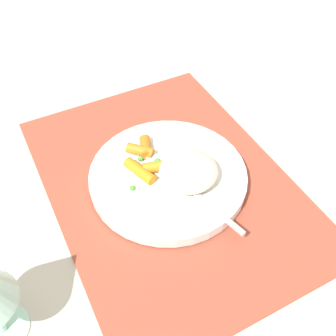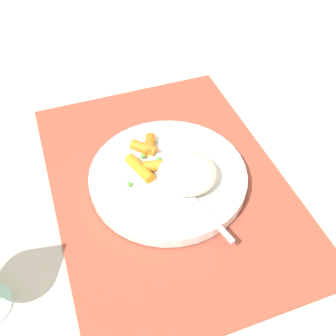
{
  "view_description": "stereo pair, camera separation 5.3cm",
  "coord_description": "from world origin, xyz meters",
  "px_view_note": "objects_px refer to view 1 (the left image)",
  "views": [
    {
      "loc": [
        -0.35,
        0.18,
        0.47
      ],
      "look_at": [
        0.0,
        0.0,
        0.03
      ],
      "focal_mm": 42.65,
      "sensor_mm": 36.0,
      "label": 1
    },
    {
      "loc": [
        -0.37,
        0.13,
        0.47
      ],
      "look_at": [
        0.0,
        0.0,
        0.03
      ],
      "focal_mm": 42.65,
      "sensor_mm": 36.0,
      "label": 2
    }
  ],
  "objects_px": {
    "plate": "(168,177)",
    "carrot_portion": "(146,160)",
    "rice_mound": "(189,171)",
    "fork": "(180,182)"
  },
  "relations": [
    {
      "from": "rice_mound",
      "to": "carrot_portion",
      "type": "height_order",
      "value": "rice_mound"
    },
    {
      "from": "plate",
      "to": "carrot_portion",
      "type": "distance_m",
      "value": 0.04
    },
    {
      "from": "plate",
      "to": "rice_mound",
      "type": "distance_m",
      "value": 0.04
    },
    {
      "from": "carrot_portion",
      "to": "plate",
      "type": "bearing_deg",
      "value": -147.15
    },
    {
      "from": "plate",
      "to": "carrot_portion",
      "type": "height_order",
      "value": "carrot_portion"
    },
    {
      "from": "plate",
      "to": "rice_mound",
      "type": "xyz_separation_m",
      "value": [
        -0.02,
        -0.02,
        0.03
      ]
    },
    {
      "from": "rice_mound",
      "to": "fork",
      "type": "height_order",
      "value": "rice_mound"
    },
    {
      "from": "carrot_portion",
      "to": "rice_mound",
      "type": "bearing_deg",
      "value": -143.38
    },
    {
      "from": "plate",
      "to": "fork",
      "type": "bearing_deg",
      "value": -165.5
    },
    {
      "from": "carrot_portion",
      "to": "fork",
      "type": "relative_size",
      "value": 0.47
    }
  ]
}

